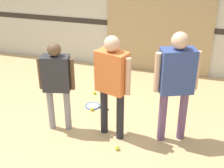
{
  "coord_description": "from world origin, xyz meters",
  "views": [
    {
      "loc": [
        1.36,
        -3.95,
        2.88
      ],
      "look_at": [
        0.21,
        -0.08,
        0.88
      ],
      "focal_mm": 50.0,
      "sensor_mm": 36.0,
      "label": 1
    }
  ],
  "objects": [
    {
      "name": "tennis_ball_stray_left",
      "position": [
        -0.5,
        1.11,
        0.03
      ],
      "size": [
        0.07,
        0.07,
        0.07
      ],
      "primitive_type": "sphere",
      "color": "#CCE038",
      "rests_on": "ground_plane"
    },
    {
      "name": "person_student_right",
      "position": [
        1.1,
        0.09,
        1.05
      ],
      "size": [
        0.6,
        0.42,
        1.69
      ],
      "rotation": [
        0.0,
        0.0,
        -2.74
      ],
      "color": "#6B4C70",
      "rests_on": "ground_plane"
    },
    {
      "name": "tennis_ball_near_instructor",
      "position": [
        0.39,
        -0.42,
        0.03
      ],
      "size": [
        0.07,
        0.07,
        0.07
      ],
      "primitive_type": "sphere",
      "color": "#CCE038",
      "rests_on": "ground_plane"
    },
    {
      "name": "person_student_left",
      "position": [
        -0.64,
        -0.14,
        0.9
      ],
      "size": [
        0.54,
        0.31,
        1.45
      ],
      "rotation": [
        0.0,
        0.0,
        0.23
      ],
      "color": "gray",
      "rests_on": "ground_plane"
    },
    {
      "name": "wall_panel",
      "position": [
        0.47,
        2.57,
        0.88
      ],
      "size": [
        2.28,
        0.05,
        1.75
      ],
      "color": "tan",
      "rests_on": "ground_plane"
    },
    {
      "name": "person_instructor",
      "position": [
        0.21,
        -0.08,
        0.99
      ],
      "size": [
        0.59,
        0.37,
        1.61
      ],
      "rotation": [
        0.0,
        0.0,
        -0.3
      ],
      "color": "#232328",
      "rests_on": "ground_plane"
    },
    {
      "name": "tennis_ball_by_spare_racket",
      "position": [
        -0.33,
        0.51,
        0.03
      ],
      "size": [
        0.07,
        0.07,
        0.07
      ],
      "primitive_type": "sphere",
      "color": "#CCE038",
      "rests_on": "ground_plane"
    },
    {
      "name": "ground_plane",
      "position": [
        0.0,
        0.0,
        0.0
      ],
      "size": [
        16.0,
        16.0,
        0.0
      ],
      "primitive_type": "plane",
      "color": "tan"
    },
    {
      "name": "racket_spare_on_floor",
      "position": [
        -0.36,
        0.66,
        0.01
      ],
      "size": [
        0.48,
        0.31,
        0.03
      ],
      "rotation": [
        0.0,
        0.0,
        6.13
      ],
      "color": "blue",
      "rests_on": "ground_plane"
    }
  ]
}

